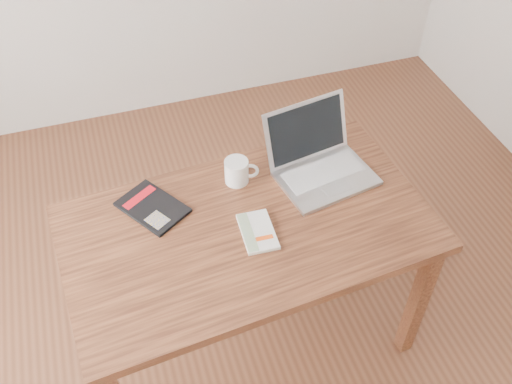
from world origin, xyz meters
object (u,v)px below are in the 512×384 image
object	(u,v)px
desk	(248,241)
white_guidebook	(258,232)
laptop	(319,161)
coffee_mug	(237,171)
black_guidebook	(152,207)

from	to	relation	value
desk	white_guidebook	world-z (taller)	white_guidebook
laptop	coffee_mug	size ratio (longest dim) A/B	3.12
coffee_mug	white_guidebook	bearing A→B (deg)	-76.07
laptop	coffee_mug	distance (m)	0.33
desk	coffee_mug	distance (m)	0.28
laptop	desk	bearing A→B (deg)	-161.79
white_guidebook	laptop	bearing A→B (deg)	38.24
white_guidebook	black_guidebook	xyz separation A→B (m)	(-0.34, 0.24, -0.00)
desk	black_guidebook	distance (m)	0.38
white_guidebook	laptop	world-z (taller)	laptop
white_guidebook	laptop	distance (m)	0.41
desk	laptop	bearing A→B (deg)	23.43
desk	white_guidebook	bearing A→B (deg)	-69.68
laptop	coffee_mug	world-z (taller)	laptop
desk	black_guidebook	world-z (taller)	black_guidebook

